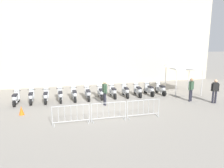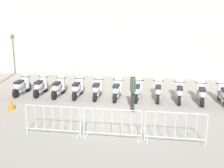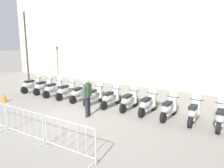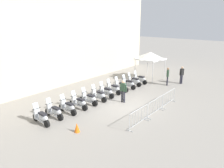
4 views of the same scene
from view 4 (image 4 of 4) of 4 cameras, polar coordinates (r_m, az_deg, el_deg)
ground_plane at (r=15.90m, az=3.61°, el=-5.71°), size 120.00×120.00×0.00m
building_facade at (r=20.95m, az=-16.88°, el=17.21°), size 28.09×5.50×13.04m
motorcycle_0 at (r=13.62m, az=-18.19°, el=-8.40°), size 0.56×1.73×1.24m
motorcycle_1 at (r=14.20m, az=-14.98°, el=-7.07°), size 0.59×1.72×1.24m
motorcycle_2 at (r=14.68m, az=-11.55°, el=-6.04°), size 0.56×1.73×1.24m
motorcycle_3 at (r=15.32m, az=-8.71°, el=-4.93°), size 0.60×1.72×1.24m
motorcycle_4 at (r=15.97m, az=-6.06°, el=-3.92°), size 0.61×1.72×1.24m
motorcycle_5 at (r=16.64m, az=-3.54°, el=-3.02°), size 0.57×1.73×1.24m
motorcycle_6 at (r=17.40m, az=-1.49°, el=-2.11°), size 0.56×1.73×1.24m
motorcycle_7 at (r=18.20m, az=0.38°, el=-1.27°), size 0.58×1.73×1.24m
motorcycle_8 at (r=18.93m, az=2.43°, el=-0.58°), size 0.56×1.73×1.24m
motorcycle_9 at (r=19.68m, az=4.37°, el=0.05°), size 0.56×1.73×1.24m
motorcycle_10 at (r=20.53m, az=5.85°, el=0.70°), size 0.63×1.72×1.24m
motorcycle_11 at (r=21.34m, az=7.39°, el=1.26°), size 0.62×1.72×1.24m
barrier_segment_0 at (r=12.90m, az=7.07°, el=-8.75°), size 1.99×0.64×1.07m
barrier_segment_1 at (r=14.58m, az=11.41°, el=-5.91°), size 1.99×0.64×1.07m
barrier_segment_2 at (r=16.36m, az=14.79°, el=-3.65°), size 1.99×0.64×1.07m
officer_near_row_end at (r=21.21m, az=14.53°, el=2.24°), size 0.49×0.37×1.73m
officer_mid_plaza at (r=16.19m, az=2.99°, el=-1.60°), size 0.31×0.53×1.73m
officer_by_barriers at (r=22.14m, az=17.98°, el=2.54°), size 0.53×0.31×1.73m
canopy_tent at (r=22.67m, az=10.17°, el=7.35°), size 2.44×2.44×2.91m
traffic_cone at (r=12.35m, az=-9.28°, el=-11.31°), size 0.32×0.32×0.55m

